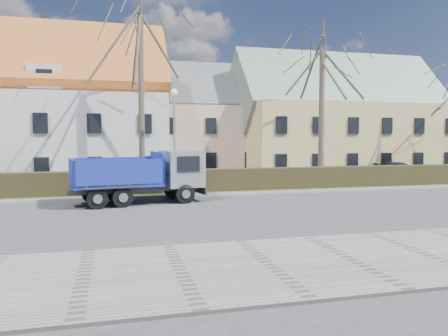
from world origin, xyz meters
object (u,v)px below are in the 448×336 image
object	(u,v)px
parked_car_a	(8,181)
parked_car_b	(401,170)
dump_truck	(134,176)
streetlight	(174,140)
cart_frame	(122,195)

from	to	relation	value
parked_car_a	parked_car_b	xyz separation A→B (m)	(28.15, 1.31, 0.02)
dump_truck	streetlight	bearing A→B (deg)	48.62
dump_truck	cart_frame	bearing A→B (deg)	110.18
streetlight	cart_frame	size ratio (longest dim) A/B	8.78
streetlight	parked_car_a	xyz separation A→B (m)	(-9.66, 2.85, -2.46)
streetlight	parked_car_a	distance (m)	10.37
parked_car_a	cart_frame	bearing A→B (deg)	-138.37
parked_car_a	parked_car_b	bearing A→B (deg)	-93.51
dump_truck	cart_frame	size ratio (longest dim) A/B	9.48
streetlight	parked_car_a	size ratio (longest dim) A/B	1.75
streetlight	parked_car_b	distance (m)	19.11
cart_frame	parked_car_a	xyz separation A→B (m)	(-6.53, 5.92, 0.28)
streetlight	dump_truck	bearing A→B (deg)	-121.91
dump_truck	parked_car_b	bearing A→B (deg)	11.95
cart_frame	parked_car_b	bearing A→B (deg)	18.49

